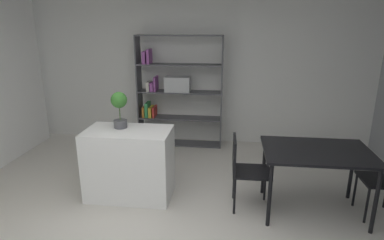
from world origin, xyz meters
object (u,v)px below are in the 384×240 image
Objects in this scene: kitchen_island at (130,163)px; potted_plant_on_island at (119,106)px; dining_table at (317,156)px; open_bookshelf at (173,92)px; dining_chair_island_side at (244,166)px.

potted_plant_on_island is at bearing 143.51° from kitchen_island.
dining_table is (2.36, -0.19, -0.46)m from potted_plant_on_island.
dining_chair_island_side is (1.20, -2.02, -0.44)m from open_bookshelf.
dining_table is at bearing -4.64° from potted_plant_on_island.
potted_plant_on_island is at bearing -100.59° from open_bookshelf.
kitchen_island is at bearing -36.49° from potted_plant_on_island.
dining_table is (2.24, -0.10, 0.26)m from kitchen_island.
kitchen_island reaches higher than dining_table.
kitchen_island is at bearing 84.35° from dining_chair_island_side.
kitchen_island is 1.43m from dining_chair_island_side.
dining_table is (2.02, -2.02, -0.28)m from open_bookshelf.
dining_table is 0.83m from dining_chair_island_side.
dining_chair_island_side is (-0.81, -0.00, -0.17)m from dining_table.
open_bookshelf is at bearing 134.99° from dining_table.
open_bookshelf is 1.63× the size of dining_table.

